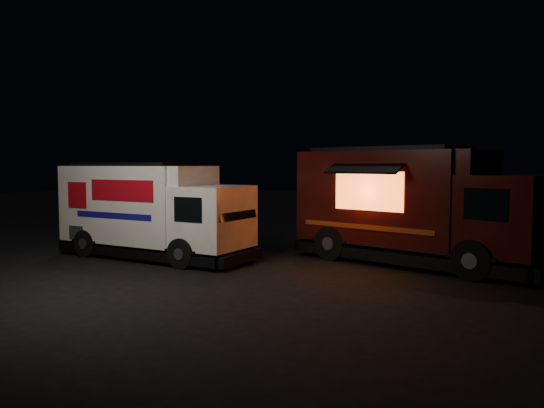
% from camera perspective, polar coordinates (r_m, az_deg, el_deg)
% --- Properties ---
extents(ground, '(80.00, 80.00, 0.00)m').
position_cam_1_polar(ground, '(14.30, -4.58, -7.28)').
color(ground, black).
rests_on(ground, ground).
extents(white_truck, '(6.56, 2.57, 2.92)m').
position_cam_1_polar(white_truck, '(16.63, -12.46, -0.67)').
color(white_truck, white).
rests_on(white_truck, ground).
extents(red_truck, '(7.71, 4.52, 3.38)m').
position_cam_1_polar(red_truck, '(15.77, 15.45, -0.15)').
color(red_truck, '#3D0C0B').
rests_on(red_truck, ground).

